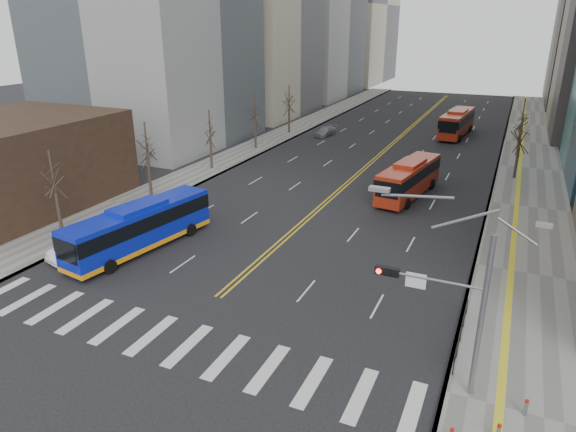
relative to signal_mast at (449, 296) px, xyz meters
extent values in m
plane|color=black|center=(-13.77, -2.00, -4.86)|extent=(220.00, 220.00, 0.00)
cube|color=slate|center=(3.73, 43.00, -4.78)|extent=(7.00, 130.00, 0.15)
cube|color=slate|center=(-30.27, 43.00, -4.78)|extent=(5.00, 130.00, 0.15)
cube|color=silver|center=(-26.77, -2.00, -4.85)|extent=(0.70, 4.00, 0.01)
cube|color=silver|center=(-24.40, -2.00, -4.85)|extent=(0.70, 4.00, 0.01)
cube|color=silver|center=(-22.04, -2.00, -4.85)|extent=(0.70, 4.00, 0.01)
cube|color=silver|center=(-19.67, -2.00, -4.85)|extent=(0.70, 4.00, 0.01)
cube|color=silver|center=(-17.31, -2.00, -4.85)|extent=(0.70, 4.00, 0.01)
cube|color=silver|center=(-14.95, -2.00, -4.85)|extent=(0.70, 4.00, 0.01)
cube|color=silver|center=(-12.58, -2.00, -4.85)|extent=(0.70, 4.00, 0.01)
cube|color=silver|center=(-10.22, -2.00, -4.85)|extent=(0.70, 4.00, 0.01)
cube|color=silver|center=(-7.86, -2.00, -4.85)|extent=(0.70, 4.00, 0.01)
cube|color=silver|center=(-5.49, -2.00, -4.85)|extent=(0.70, 4.00, 0.01)
cube|color=silver|center=(-3.13, -2.00, -4.85)|extent=(0.70, 4.00, 0.01)
cube|color=silver|center=(-0.77, -2.00, -4.85)|extent=(0.70, 4.00, 0.01)
cube|color=gold|center=(-13.97, 53.00, -4.85)|extent=(0.15, 100.00, 0.01)
cube|color=gold|center=(-13.57, 53.00, -4.85)|extent=(0.15, 100.00, 0.01)
cube|color=#AEA68D|center=(-42.77, 123.00, 15.14)|extent=(18.00, 30.00, 40.00)
cube|color=#322019|center=(-39.77, 10.00, -0.86)|extent=(14.00, 18.00, 8.00)
cylinder|color=gray|center=(1.43, 0.00, -0.86)|extent=(0.24, 0.24, 8.00)
cylinder|color=gray|center=(-0.82, 0.00, 0.64)|extent=(4.50, 0.12, 0.12)
cube|color=black|center=(-2.77, 0.00, 0.64)|extent=(1.10, 0.28, 0.38)
cylinder|color=#FF190C|center=(-3.12, -0.16, 0.64)|extent=(0.24, 0.08, 0.24)
cylinder|color=black|center=(-2.77, -0.16, 0.64)|extent=(0.24, 0.08, 0.24)
cylinder|color=black|center=(-2.42, -0.16, 0.64)|extent=(0.24, 0.08, 0.24)
cube|color=silver|center=(-1.47, 0.00, 0.44)|extent=(0.90, 0.06, 0.70)
cube|color=#999993|center=(-3.37, 0.00, 4.44)|extent=(0.90, 0.35, 0.18)
cube|color=black|center=(0.53, 4.00, -3.71)|extent=(0.04, 6.00, 0.04)
cylinder|color=black|center=(0.53, 1.00, -4.21)|extent=(0.06, 0.06, 1.00)
cylinder|color=black|center=(0.53, 2.50, -4.21)|extent=(0.06, 0.06, 1.00)
cylinder|color=black|center=(0.53, 4.00, -4.21)|extent=(0.06, 0.06, 1.00)
cylinder|color=black|center=(0.53, 5.50, -4.21)|extent=(0.06, 0.06, 1.00)
cylinder|color=black|center=(0.53, 7.00, -4.21)|extent=(0.06, 0.06, 1.00)
cylinder|color=#B2140F|center=(1.03, -3.50, -3.98)|extent=(0.17, 0.17, 0.10)
cylinder|color=#B2140F|center=(2.73, -2.50, -3.98)|extent=(0.17, 0.17, 0.10)
cylinder|color=gray|center=(3.73, -0.50, -4.36)|extent=(0.16, 0.16, 0.70)
cylinder|color=#B2140F|center=(3.73, -0.50, -3.98)|extent=(0.17, 0.17, 0.10)
cylinder|color=#31271E|center=(-29.77, 6.00, -2.98)|extent=(0.28, 0.28, 3.75)
cylinder|color=#31271E|center=(-29.77, 17.00, -2.91)|extent=(0.28, 0.28, 3.90)
cylinder|color=#31271E|center=(-29.77, 28.00, -3.06)|extent=(0.28, 0.28, 3.60)
cylinder|color=#31271E|center=(-29.77, 39.00, -2.86)|extent=(0.28, 0.28, 4.00)
cylinder|color=#31271E|center=(-29.77, 50.00, -2.96)|extent=(0.28, 0.28, 3.80)
cylinder|color=#31271E|center=(2.23, 38.00, -3.11)|extent=(0.28, 0.28, 3.50)
cylinder|color=#31271E|center=(2.23, 50.00, -2.98)|extent=(0.28, 0.28, 3.75)
cube|color=#0C1EBA|center=(-22.75, 6.90, -3.05)|extent=(4.53, 12.48, 2.91)
cube|color=black|center=(-22.75, 6.90, -2.48)|extent=(4.60, 12.51, 1.04)
cube|color=#0C1EBA|center=(-22.75, 6.90, -1.49)|extent=(2.72, 4.56, 0.40)
cube|color=#FF990D|center=(-22.75, 6.90, -4.31)|extent=(4.60, 12.51, 0.35)
cylinder|color=black|center=(-24.65, 3.25, -4.36)|extent=(0.46, 1.04, 1.00)
cylinder|color=black|center=(-22.14, 2.83, -4.36)|extent=(0.46, 1.04, 1.00)
cylinder|color=black|center=(-23.36, 10.97, -4.36)|extent=(0.46, 1.04, 1.00)
cylinder|color=black|center=(-20.84, 10.55, -4.36)|extent=(0.46, 1.04, 1.00)
cube|color=#A82712|center=(-7.11, 27.48, -3.07)|extent=(4.15, 11.33, 2.87)
cube|color=black|center=(-7.11, 27.48, -2.51)|extent=(4.22, 11.36, 1.03)
cube|color=#A82712|center=(-7.11, 27.48, -1.53)|extent=(2.57, 4.14, 0.40)
cylinder|color=black|center=(-8.89, 24.16, -4.36)|extent=(0.45, 1.03, 1.00)
cylinder|color=black|center=(-6.40, 23.78, -4.36)|extent=(0.45, 1.03, 1.00)
cylinder|color=black|center=(-7.82, 31.17, -4.36)|extent=(0.45, 1.03, 1.00)
cylinder|color=black|center=(-5.33, 30.79, -4.36)|extent=(0.45, 1.03, 1.00)
cube|color=#A82712|center=(-6.43, 58.57, -2.91)|extent=(3.71, 12.36, 3.20)
cube|color=black|center=(-6.43, 58.57, -2.31)|extent=(3.77, 12.39, 1.13)
cube|color=#A82712|center=(-6.43, 58.57, -1.21)|extent=(2.54, 4.42, 0.40)
cylinder|color=black|center=(-8.11, 54.79, -4.36)|extent=(0.38, 1.02, 1.00)
cylinder|color=black|center=(-5.35, 54.57, -4.36)|extent=(0.38, 1.02, 1.00)
cylinder|color=black|center=(-7.51, 62.56, -4.36)|extent=(0.38, 1.02, 1.00)
cylinder|color=black|center=(-4.75, 62.35, -4.36)|extent=(0.38, 1.02, 1.00)
imported|color=white|center=(-25.95, 4.00, -4.10)|extent=(2.70, 4.83, 1.51)
imported|color=black|center=(-8.39, 35.28, -4.18)|extent=(2.73, 4.24, 1.34)
imported|color=gray|center=(-24.20, 50.80, -4.19)|extent=(2.42, 4.82, 1.34)
imported|color=black|center=(-6.93, 78.21, -4.31)|extent=(1.84, 3.97, 1.10)
camera|label=1|loc=(1.57, -20.73, 11.21)|focal=32.00mm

